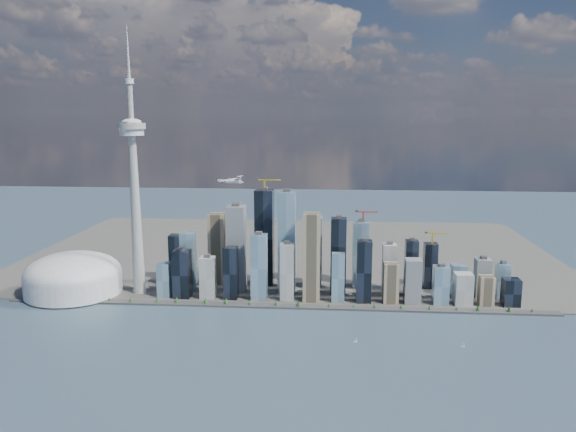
# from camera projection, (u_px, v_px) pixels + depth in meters

# --- Properties ---
(ground) EXTENTS (4000.00, 4000.00, 0.00)m
(ground) POSITION_uv_depth(u_px,v_px,m) (261.00, 362.00, 871.91)
(ground) COLOR #364C5F
(ground) RESTS_ON ground
(seawall) EXTENTS (1100.00, 22.00, 4.00)m
(seawall) POSITION_uv_depth(u_px,v_px,m) (277.00, 306.00, 1116.64)
(seawall) COLOR #383838
(seawall) RESTS_ON ground
(land) EXTENTS (1400.00, 900.00, 3.00)m
(land) POSITION_uv_depth(u_px,v_px,m) (293.00, 252.00, 1557.90)
(land) COLOR #4C4C47
(land) RESTS_ON ground
(shoreline_trees) EXTENTS (960.53, 7.20, 8.80)m
(shoreline_trees) POSITION_uv_depth(u_px,v_px,m) (277.00, 303.00, 1115.41)
(shoreline_trees) COLOR #3F2D1E
(shoreline_trees) RESTS_ON seawall
(skyscraper_cluster) EXTENTS (736.00, 142.00, 238.57)m
(skyscraper_cluster) POSITION_uv_depth(u_px,v_px,m) (309.00, 261.00, 1184.16)
(skyscraper_cluster) COLOR black
(skyscraper_cluster) RESTS_ON land
(needle_tower) EXTENTS (56.00, 56.00, 550.50)m
(needle_tower) POSITION_uv_depth(u_px,v_px,m) (134.00, 184.00, 1156.18)
(needle_tower) COLOR #9C9C97
(needle_tower) RESTS_ON land
(dome_stadium) EXTENTS (200.00, 200.00, 86.00)m
(dome_stadium) POSITION_uv_depth(u_px,v_px,m) (73.00, 276.00, 1192.82)
(dome_stadium) COLOR silver
(dome_stadium) RESTS_ON land
(airplane) EXTENTS (56.92, 51.10, 14.59)m
(airplane) POSITION_uv_depth(u_px,v_px,m) (230.00, 181.00, 1041.11)
(airplane) COLOR silver
(airplane) RESTS_ON ground
(sailboat_west) EXTENTS (7.03, 2.59, 9.71)m
(sailboat_west) POSITION_uv_depth(u_px,v_px,m) (356.00, 340.00, 945.97)
(sailboat_west) COLOR white
(sailboat_west) RESTS_ON ground
(sailboat_east) EXTENTS (7.14, 3.77, 9.98)m
(sailboat_east) POSITION_uv_depth(u_px,v_px,m) (463.00, 345.00, 927.02)
(sailboat_east) COLOR white
(sailboat_east) RESTS_ON ground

